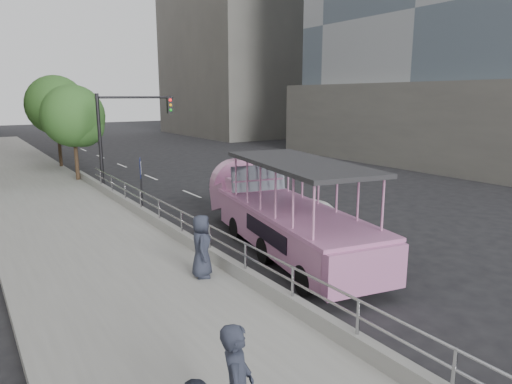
{
  "coord_description": "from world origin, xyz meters",
  "views": [
    {
      "loc": [
        -9.05,
        -11.55,
        5.08
      ],
      "look_at": [
        -0.47,
        1.54,
        1.77
      ],
      "focal_mm": 32.0,
      "sensor_mm": 36.0,
      "label": 1
    }
  ],
  "objects_px": {
    "duck_boat": "(280,215)",
    "pedestrian_far": "(202,246)",
    "parking_sign": "(141,180)",
    "car": "(315,215)",
    "traffic_signal": "(122,126)",
    "street_tree_far": "(58,107)",
    "street_tree_near": "(75,118)"
  },
  "relations": [
    {
      "from": "parking_sign",
      "to": "traffic_signal",
      "type": "xyz_separation_m",
      "value": [
        1.09,
        5.72,
        1.87
      ]
    },
    {
      "from": "parking_sign",
      "to": "car",
      "type": "bearing_deg",
      "value": -48.98
    },
    {
      "from": "street_tree_near",
      "to": "traffic_signal",
      "type": "bearing_deg",
      "value": -65.02
    },
    {
      "from": "pedestrian_far",
      "to": "street_tree_near",
      "type": "bearing_deg",
      "value": 24.97
    },
    {
      "from": "duck_boat",
      "to": "street_tree_near",
      "type": "height_order",
      "value": "street_tree_near"
    },
    {
      "from": "pedestrian_far",
      "to": "traffic_signal",
      "type": "distance_m",
      "value": 13.94
    },
    {
      "from": "parking_sign",
      "to": "street_tree_near",
      "type": "distance_m",
      "value": 9.42
    },
    {
      "from": "traffic_signal",
      "to": "street_tree_far",
      "type": "xyz_separation_m",
      "value": [
        -1.4,
        9.43,
        0.81
      ]
    },
    {
      "from": "street_tree_far",
      "to": "street_tree_near",
      "type": "bearing_deg",
      "value": -91.91
    },
    {
      "from": "street_tree_near",
      "to": "street_tree_far",
      "type": "relative_size",
      "value": 0.89
    },
    {
      "from": "car",
      "to": "parking_sign",
      "type": "xyz_separation_m",
      "value": [
        -4.81,
        5.53,
        1.0
      ]
    },
    {
      "from": "pedestrian_far",
      "to": "traffic_signal",
      "type": "relative_size",
      "value": 0.33
    },
    {
      "from": "car",
      "to": "street_tree_near",
      "type": "relative_size",
      "value": 0.64
    },
    {
      "from": "parking_sign",
      "to": "street_tree_far",
      "type": "relative_size",
      "value": 0.4
    },
    {
      "from": "duck_boat",
      "to": "pedestrian_far",
      "type": "relative_size",
      "value": 5.69
    },
    {
      "from": "duck_boat",
      "to": "traffic_signal",
      "type": "bearing_deg",
      "value": 96.78
    },
    {
      "from": "traffic_signal",
      "to": "street_tree_far",
      "type": "bearing_deg",
      "value": 98.43
    },
    {
      "from": "duck_boat",
      "to": "car",
      "type": "xyz_separation_m",
      "value": [
        2.28,
        0.86,
        -0.54
      ]
    },
    {
      "from": "pedestrian_far",
      "to": "parking_sign",
      "type": "distance_m",
      "value": 7.94
    },
    {
      "from": "car",
      "to": "street_tree_near",
      "type": "xyz_separation_m",
      "value": [
        -5.32,
        14.67,
        3.19
      ]
    },
    {
      "from": "parking_sign",
      "to": "street_tree_near",
      "type": "height_order",
      "value": "street_tree_near"
    },
    {
      "from": "car",
      "to": "street_tree_far",
      "type": "xyz_separation_m",
      "value": [
        -5.12,
        20.67,
        3.68
      ]
    },
    {
      "from": "duck_boat",
      "to": "parking_sign",
      "type": "xyz_separation_m",
      "value": [
        -2.53,
        6.39,
        0.46
      ]
    },
    {
      "from": "duck_boat",
      "to": "car",
      "type": "distance_m",
      "value": 2.5
    },
    {
      "from": "pedestrian_far",
      "to": "car",
      "type": "bearing_deg",
      "value": -41.66
    },
    {
      "from": "car",
      "to": "traffic_signal",
      "type": "xyz_separation_m",
      "value": [
        -3.72,
        11.24,
        2.87
      ]
    },
    {
      "from": "pedestrian_far",
      "to": "traffic_signal",
      "type": "bearing_deg",
      "value": 17.78
    },
    {
      "from": "duck_boat",
      "to": "street_tree_far",
      "type": "distance_m",
      "value": 21.95
    },
    {
      "from": "traffic_signal",
      "to": "street_tree_far",
      "type": "height_order",
      "value": "street_tree_far"
    },
    {
      "from": "traffic_signal",
      "to": "street_tree_far",
      "type": "distance_m",
      "value": 9.57
    },
    {
      "from": "pedestrian_far",
      "to": "parking_sign",
      "type": "bearing_deg",
      "value": 18.9
    },
    {
      "from": "duck_boat",
      "to": "parking_sign",
      "type": "bearing_deg",
      "value": 111.6
    }
  ]
}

